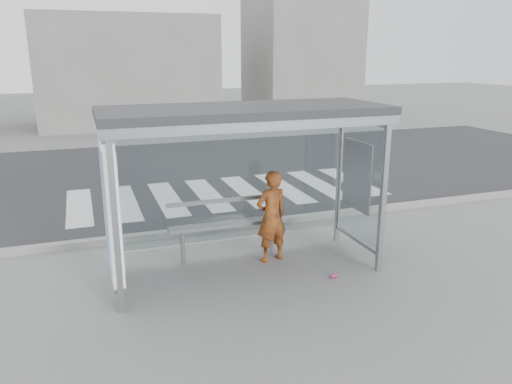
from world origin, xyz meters
The scene contains 10 objects.
ground centered at (0.00, 0.00, 0.00)m, with size 80.00×80.00×0.00m, color slate.
road centered at (0.00, 7.00, 0.00)m, with size 30.00×10.00×0.01m, color #272729.
curb centered at (0.00, 1.95, 0.06)m, with size 30.00×0.18×0.12m, color gray.
crosswalk centered at (1.00, 4.50, 0.00)m, with size 7.55×3.00×0.00m.
bus_shelter centered at (-0.37, 0.06, 1.98)m, with size 4.25×1.65×2.62m.
building_center centered at (0.00, 18.00, 2.50)m, with size 8.00×5.00×5.00m, color slate.
building_right centered at (9.00, 18.00, 3.50)m, with size 5.00×5.00×7.00m, color slate.
person centered at (0.53, 0.26, 0.78)m, with size 0.57×0.37×1.55m, color #C33912.
bench centered at (-0.12, 0.58, 0.61)m, with size 2.02×0.25×1.04m.
soda_can centered at (1.19, -0.71, 0.03)m, with size 0.06×0.06×0.12m, color #EF468D.
Camera 1 is at (-2.31, -7.00, 3.39)m, focal length 35.00 mm.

